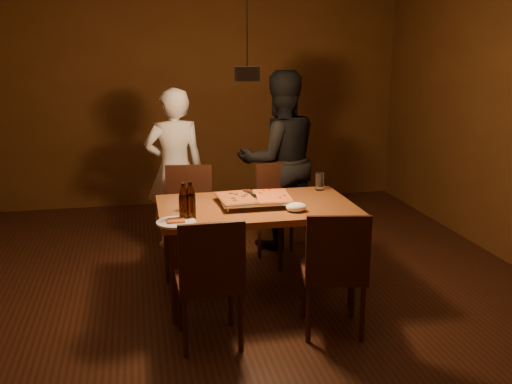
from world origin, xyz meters
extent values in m
plane|color=#3A1B10|center=(0.00, 0.00, 0.00)|extent=(6.00, 6.00, 0.00)
plane|color=#5D3515|center=(0.00, 3.00, 1.40)|extent=(5.00, 0.00, 5.00)
plane|color=#5D3515|center=(0.00, -3.00, 1.40)|extent=(5.00, 0.00, 5.00)
cube|color=#975326|center=(0.09, 0.11, 0.72)|extent=(1.50, 0.90, 0.05)
cylinder|color=#38190F|center=(-0.58, -0.26, 0.35)|extent=(0.06, 0.06, 0.70)
cylinder|color=#38190F|center=(0.76, -0.26, 0.35)|extent=(0.06, 0.06, 0.70)
cylinder|color=#38190F|center=(-0.58, 0.48, 0.35)|extent=(0.06, 0.06, 0.70)
cylinder|color=#38190F|center=(0.76, 0.48, 0.35)|extent=(0.06, 0.06, 0.70)
cube|color=#38190F|center=(-0.38, 0.82, 0.43)|extent=(0.49, 0.49, 0.04)
cube|color=#38190F|center=(-0.35, 1.01, 0.67)|extent=(0.42, 0.10, 0.45)
cube|color=#38190F|center=(0.51, 0.77, 0.43)|extent=(0.53, 0.53, 0.04)
cube|color=#38190F|center=(0.45, 0.95, 0.67)|extent=(0.41, 0.16, 0.45)
cube|color=#38190F|center=(-0.37, -0.55, 0.43)|extent=(0.43, 0.43, 0.04)
cube|color=#38190F|center=(-0.37, -0.74, 0.67)|extent=(0.42, 0.04, 0.45)
cube|color=#38190F|center=(0.48, -0.57, 0.43)|extent=(0.49, 0.49, 0.04)
cube|color=#38190F|center=(0.45, -0.76, 0.67)|extent=(0.42, 0.11, 0.45)
cube|color=silver|center=(0.08, 0.13, 0.77)|extent=(0.58, 0.49, 0.05)
cube|color=maroon|center=(-0.06, 0.13, 0.81)|extent=(0.29, 0.43, 0.02)
cube|color=gold|center=(0.22, 0.12, 0.81)|extent=(0.30, 0.44, 0.02)
cylinder|color=black|center=(-0.49, -0.16, 0.84)|extent=(0.07, 0.07, 0.17)
cone|color=black|center=(-0.49, -0.16, 0.97)|extent=(0.07, 0.07, 0.10)
cylinder|color=black|center=(-0.44, -0.16, 0.84)|extent=(0.07, 0.07, 0.17)
cone|color=black|center=(-0.44, -0.16, 0.97)|extent=(0.07, 0.07, 0.10)
cylinder|color=silver|center=(-0.44, 0.06, 0.81)|extent=(0.07, 0.07, 0.11)
cylinder|color=silver|center=(0.71, 0.44, 0.82)|extent=(0.07, 0.07, 0.15)
cylinder|color=white|center=(-0.55, -0.25, 0.76)|extent=(0.27, 0.27, 0.02)
cube|color=gold|center=(-0.55, -0.25, 0.77)|extent=(0.12, 0.10, 0.01)
ellipsoid|color=white|center=(0.34, -0.14, 0.78)|extent=(0.16, 0.12, 0.07)
imported|color=white|center=(-0.44, 1.40, 0.78)|extent=(0.60, 0.43, 1.56)
imported|color=black|center=(0.56, 1.21, 0.86)|extent=(0.90, 0.74, 1.72)
cylinder|color=black|center=(0.00, 0.00, 1.75)|extent=(0.18, 0.18, 0.10)
camera|label=1|loc=(-0.79, -4.04, 1.96)|focal=40.00mm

